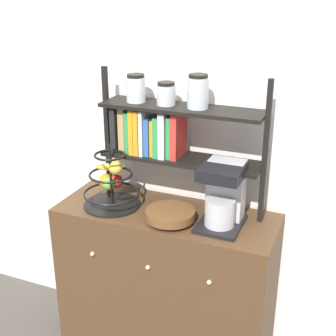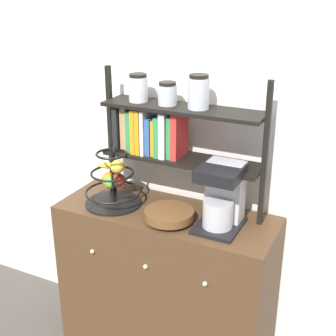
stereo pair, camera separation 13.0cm
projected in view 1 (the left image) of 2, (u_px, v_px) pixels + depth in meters
The scene contains 6 objects.
wall_back at pixel (185, 118), 2.40m from camera, with size 7.00×0.05×2.60m, color silver.
sideboard at pixel (166, 285), 2.50m from camera, with size 1.11×0.44×0.88m.
coffee_maker at pixel (223, 194), 2.17m from camera, with size 0.20×0.25×0.31m.
fruit_stand at pixel (111, 184), 2.38m from camera, with size 0.29×0.29×0.33m.
wooden_bowl at pixel (170, 215), 2.24m from camera, with size 0.24×0.24×0.06m.
shelf_hutch at pixel (163, 126), 2.28m from camera, with size 0.84×0.20×0.69m.
Camera 1 is at (0.82, -1.71, 1.95)m, focal length 50.00 mm.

